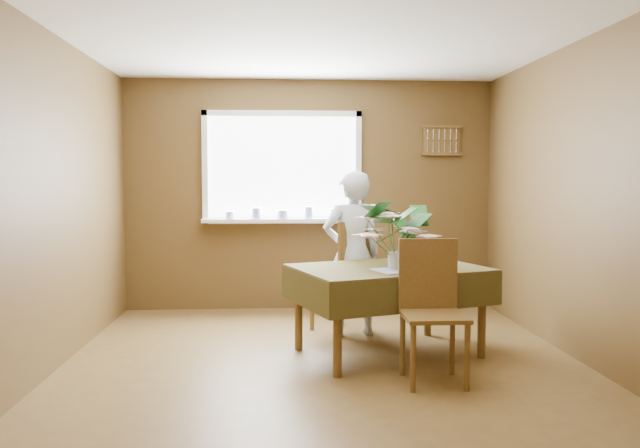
{
  "coord_description": "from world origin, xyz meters",
  "views": [
    {
      "loc": [
        -0.34,
        -4.57,
        1.41
      ],
      "look_at": [
        0.0,
        0.55,
        1.05
      ],
      "focal_mm": 35.0,
      "sensor_mm": 36.0,
      "label": 1
    }
  ],
  "objects": [
    {
      "name": "side_plate",
      "position": [
        0.95,
        0.64,
        0.72
      ],
      "size": [
        0.27,
        0.27,
        0.01
      ],
      "primitive_type": "cylinder",
      "rotation": [
        0.0,
        0.0,
        0.13
      ],
      "color": "white",
      "rests_on": "dining_table"
    },
    {
      "name": "floor",
      "position": [
        0.0,
        0.0,
        0.0
      ],
      "size": [
        4.5,
        4.5,
        0.0
      ],
      "primitive_type": "plane",
      "color": "brown",
      "rests_on": "ground"
    },
    {
      "name": "seated_woman",
      "position": [
        0.32,
        1.01,
        0.75
      ],
      "size": [
        0.59,
        0.44,
        1.5
      ],
      "primitive_type": "imported",
      "rotation": [
        0.0,
        0.0,
        3.29
      ],
      "color": "white",
      "rests_on": "floor"
    },
    {
      "name": "wall_left",
      "position": [
        -2.0,
        0.0,
        1.25
      ],
      "size": [
        0.0,
        4.5,
        4.5
      ],
      "primitive_type": "plane",
      "rotation": [
        1.57,
        0.0,
        1.57
      ],
      "color": "brown",
      "rests_on": "floor"
    },
    {
      "name": "chair_far",
      "position": [
        0.29,
        1.13,
        0.56
      ],
      "size": [
        0.63,
        0.63,
        1.04
      ],
      "rotation": [
        0.0,
        0.0,
        3.81
      ],
      "color": "brown",
      "rests_on": "floor"
    },
    {
      "name": "spoon_rack",
      "position": [
        1.45,
        2.22,
        1.85
      ],
      "size": [
        0.44,
        0.05,
        0.33
      ],
      "color": "brown",
      "rests_on": "wall_back"
    },
    {
      "name": "wall_back",
      "position": [
        0.0,
        2.25,
        1.25
      ],
      "size": [
        4.0,
        0.0,
        4.0
      ],
      "primitive_type": "plane",
      "rotation": [
        1.57,
        0.0,
        0.0
      ],
      "color": "brown",
      "rests_on": "floor"
    },
    {
      "name": "flower_bouquet",
      "position": [
        0.56,
        0.2,
        1.03
      ],
      "size": [
        0.56,
        0.56,
        0.48
      ],
      "rotation": [
        0.0,
        0.0,
        -0.41
      ],
      "color": "white",
      "rests_on": "dining_table"
    },
    {
      "name": "wall_right",
      "position": [
        2.0,
        0.0,
        1.25
      ],
      "size": [
        0.0,
        4.5,
        4.5
      ],
      "primitive_type": "plane",
      "rotation": [
        1.57,
        0.0,
        -1.57
      ],
      "color": "brown",
      "rests_on": "floor"
    },
    {
      "name": "wall_front",
      "position": [
        0.0,
        -2.25,
        1.25
      ],
      "size": [
        4.0,
        0.0,
        4.0
      ],
      "primitive_type": "plane",
      "rotation": [
        -1.57,
        0.0,
        0.0
      ],
      "color": "brown",
      "rests_on": "floor"
    },
    {
      "name": "ceiling",
      "position": [
        0.0,
        0.0,
        2.5
      ],
      "size": [
        4.5,
        4.5,
        0.0
      ],
      "primitive_type": "plane",
      "rotation": [
        3.14,
        0.0,
        0.0
      ],
      "color": "white",
      "rests_on": "wall_back"
    },
    {
      "name": "window_assembly",
      "position": [
        -0.29,
        2.2,
        1.35
      ],
      "size": [
        1.72,
        0.2,
        1.22
      ],
      "color": "white",
      "rests_on": "wall_back"
    },
    {
      "name": "chair_near",
      "position": [
        0.73,
        -0.29,
        0.54
      ],
      "size": [
        0.43,
        0.43,
        0.99
      ],
      "rotation": [
        0.0,
        0.0,
        -0.01
      ],
      "color": "brown",
      "rests_on": "floor"
    },
    {
      "name": "table_knife",
      "position": [
        0.76,
        0.27,
        0.72
      ],
      "size": [
        0.07,
        0.19,
        0.0
      ],
      "primitive_type": "cube",
      "rotation": [
        0.0,
        0.0,
        0.28
      ],
      "color": "silver",
      "rests_on": "dining_table"
    },
    {
      "name": "dining_table",
      "position": [
        0.54,
        0.37,
        0.63
      ],
      "size": [
        1.71,
        1.42,
        0.72
      ],
      "rotation": [
        0.0,
        0.0,
        0.33
      ],
      "color": "brown",
      "rests_on": "floor"
    }
  ]
}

